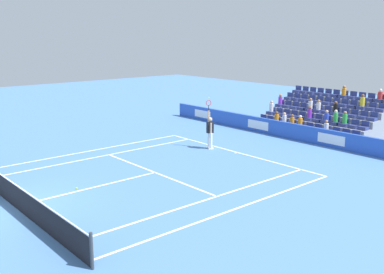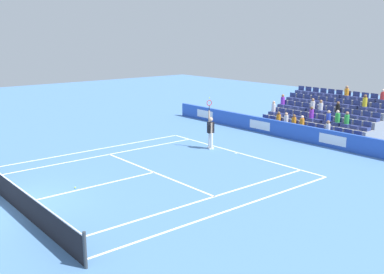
% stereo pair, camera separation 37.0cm
% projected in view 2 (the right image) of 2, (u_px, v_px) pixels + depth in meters
% --- Properties ---
extents(ground_plane, '(80.00, 80.00, 0.00)m').
position_uv_depth(ground_plane, '(13.00, 205.00, 16.50)').
color(ground_plane, '#4C7AB2').
extents(line_baseline, '(10.97, 0.10, 0.01)m').
position_uv_depth(line_baseline, '(238.00, 153.00, 23.91)').
color(line_baseline, white).
rests_on(line_baseline, ground).
extents(line_service, '(8.23, 0.10, 0.01)m').
position_uv_depth(line_service, '(154.00, 172.00, 20.49)').
color(line_service, white).
rests_on(line_service, ground).
extents(line_centre_service, '(0.10, 6.40, 0.01)m').
position_uv_depth(line_centre_service, '(91.00, 187.00, 18.50)').
color(line_centre_service, white).
rests_on(line_centre_service, ground).
extents(line_singles_sideline_left, '(0.10, 11.89, 0.01)m').
position_uv_depth(line_singles_sideline_left, '(102.00, 156.00, 23.29)').
color(line_singles_sideline_left, white).
rests_on(line_singles_sideline_left, ground).
extents(line_singles_sideline_right, '(0.10, 11.89, 0.01)m').
position_uv_depth(line_singles_sideline_right, '(206.00, 199.00, 17.12)').
color(line_singles_sideline_right, white).
rests_on(line_singles_sideline_right, ground).
extents(line_doubles_sideline_left, '(0.10, 11.89, 0.01)m').
position_uv_depth(line_doubles_sideline_left, '(90.00, 151.00, 24.32)').
color(line_doubles_sideline_left, white).
rests_on(line_doubles_sideline_left, ground).
extents(line_doubles_sideline_right, '(0.10, 11.89, 0.01)m').
position_uv_depth(line_doubles_sideline_right, '(231.00, 210.00, 16.10)').
color(line_doubles_sideline_right, white).
rests_on(line_doubles_sideline_right, ground).
extents(line_centre_mark, '(0.10, 0.20, 0.01)m').
position_uv_depth(line_centre_mark, '(236.00, 153.00, 23.85)').
color(line_centre_mark, white).
rests_on(line_centre_mark, ground).
extents(sponsor_barrier, '(21.50, 0.22, 0.97)m').
position_uv_depth(sponsor_barrier, '(294.00, 132.00, 26.82)').
color(sponsor_barrier, blue).
rests_on(sponsor_barrier, ground).
extents(tennis_net, '(11.97, 0.10, 1.07)m').
position_uv_depth(tennis_net, '(11.00, 193.00, 16.39)').
color(tennis_net, '#33383D').
rests_on(tennis_net, ground).
extents(tennis_player, '(0.51, 0.43, 2.85)m').
position_uv_depth(tennis_player, '(211.00, 131.00, 24.54)').
color(tennis_player, white).
rests_on(tennis_player, ground).
extents(stadium_stand, '(7.44, 4.75, 2.94)m').
position_uv_depth(stadium_stand, '(329.00, 119.00, 28.96)').
color(stadium_stand, gray).
rests_on(stadium_stand, ground).
extents(loose_tennis_ball, '(0.07, 0.07, 0.07)m').
position_uv_depth(loose_tennis_ball, '(75.00, 187.00, 18.35)').
color(loose_tennis_ball, '#D1E533').
rests_on(loose_tennis_ball, ground).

